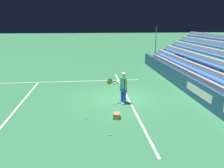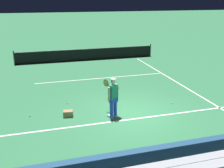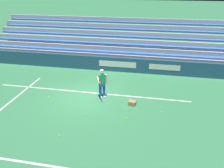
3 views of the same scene
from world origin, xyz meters
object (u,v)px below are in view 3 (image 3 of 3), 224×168
(tennis_ball_near_player, at_px, (48,97))
(tennis_ball_by_box, at_px, (161,112))
(tennis_ball_on_baseline, at_px, (87,114))
(tennis_ball_midcourt, at_px, (60,135))
(tennis_player, at_px, (102,84))
(ball_box_cardboard, at_px, (132,103))
(tennis_ball_far_right, at_px, (126,118))

(tennis_ball_near_player, bearing_deg, tennis_ball_by_box, 176.40)
(tennis_ball_on_baseline, bearing_deg, tennis_ball_midcourt, 69.16)
(tennis_ball_by_box, relative_size, tennis_ball_near_player, 1.00)
(tennis_player, height_order, ball_box_cardboard, tennis_player)
(ball_box_cardboard, bearing_deg, tennis_ball_far_right, 84.47)
(tennis_ball_by_box, distance_m, tennis_ball_midcourt, 5.26)
(ball_box_cardboard, relative_size, tennis_ball_by_box, 6.06)
(tennis_ball_near_player, xyz_separation_m, tennis_ball_midcourt, (-2.09, 3.23, 0.00))
(tennis_ball_near_player, distance_m, tennis_ball_midcourt, 3.85)
(tennis_ball_by_box, bearing_deg, tennis_player, -17.02)
(tennis_player, distance_m, tennis_ball_near_player, 3.29)
(tennis_ball_far_right, height_order, tennis_ball_near_player, same)
(tennis_ball_far_right, height_order, tennis_ball_by_box, same)
(ball_box_cardboard, relative_size, tennis_ball_far_right, 6.06)
(tennis_player, bearing_deg, tennis_ball_near_player, 11.52)
(tennis_ball_far_right, xyz_separation_m, tennis_ball_midcourt, (2.72, 1.88, 0.00))
(ball_box_cardboard, height_order, tennis_ball_midcourt, ball_box_cardboard)
(tennis_ball_on_baseline, distance_m, tennis_ball_far_right, 2.01)
(tennis_ball_midcourt, bearing_deg, tennis_player, -104.82)
(tennis_player, height_order, tennis_ball_on_baseline, tennis_player)
(tennis_player, distance_m, ball_box_cardboard, 2.07)
(tennis_player, bearing_deg, tennis_ball_far_right, 130.49)
(tennis_ball_near_player, relative_size, tennis_ball_midcourt, 1.00)
(tennis_player, distance_m, tennis_ball_by_box, 3.68)
(tennis_ball_by_box, bearing_deg, tennis_ball_midcourt, 32.40)
(tennis_player, distance_m, tennis_ball_midcourt, 4.09)
(tennis_ball_on_baseline, relative_size, tennis_ball_by_box, 1.00)
(tennis_ball_by_box, height_order, tennis_ball_near_player, same)
(tennis_player, distance_m, tennis_ball_far_right, 2.75)
(tennis_ball_midcourt, bearing_deg, tennis_ball_by_box, -147.60)
(tennis_ball_near_player, bearing_deg, tennis_ball_on_baseline, 154.01)
(ball_box_cardboard, relative_size, tennis_ball_on_baseline, 6.06)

